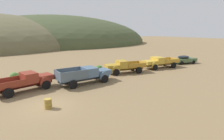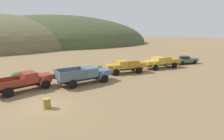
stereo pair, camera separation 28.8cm
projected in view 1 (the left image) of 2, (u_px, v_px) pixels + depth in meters
name	position (u px, v px, depth m)	size (l,w,h in m)	color
ground_plane	(48.00, 106.00, 14.58)	(300.00, 300.00, 0.00)	olive
hill_far_right	(58.00, 43.00, 88.90)	(91.89, 72.16, 27.36)	#424C2D
truck_rust_red	(28.00, 81.00, 18.38)	(6.24, 3.71, 1.89)	#42140D
truck_chalk_blue	(88.00, 74.00, 20.97)	(6.78, 3.09, 1.91)	#262D39
truck_mustard	(122.00, 67.00, 25.78)	(6.11, 3.02, 1.89)	#593D12
truck_faded_yellow	(158.00, 62.00, 29.28)	(6.61, 2.63, 1.89)	brown
car_weathered_green	(185.00, 59.00, 33.59)	(5.05, 2.49, 1.57)	#47603D
oil_drum_spare	(48.00, 104.00, 14.04)	(0.62, 0.62, 0.82)	olive
bush_lone_scrub	(100.00, 68.00, 28.10)	(1.34, 1.29, 0.93)	#3D702D
bush_back_edge	(31.00, 78.00, 22.09)	(1.53, 1.44, 1.05)	#3D702D
bush_between_trucks	(15.00, 76.00, 23.43)	(1.14, 1.12, 0.97)	#5B8E42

